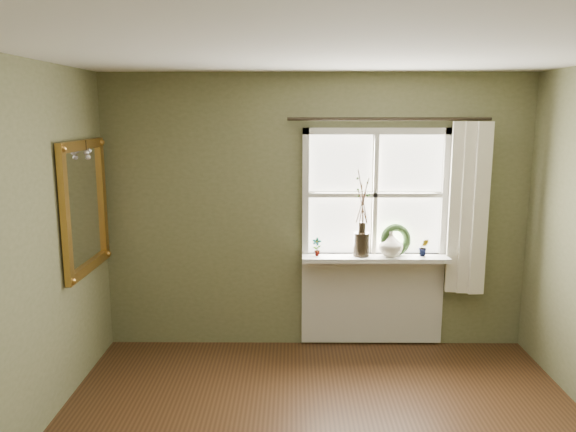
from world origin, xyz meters
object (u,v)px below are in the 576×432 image
Objects in this scene: dark_jug at (362,244)px; wreath at (396,243)px; gilt_mirror at (85,206)px; cream_vase at (391,244)px.

dark_jug is 0.33m from wreath.
wreath is 0.27× the size of gilt_mirror.
gilt_mirror is (-2.66, -0.46, 0.43)m from cream_vase.
dark_jug is 0.27m from cream_vase.
cream_vase is 0.06m from wreath.
wreath is (0.05, 0.04, -0.00)m from cream_vase.
wreath is at bearing 10.54° from gilt_mirror.
cream_vase is 2.73m from gilt_mirror.
wreath is 2.79m from gilt_mirror.
dark_jug is at bearing 11.02° from gilt_mirror.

